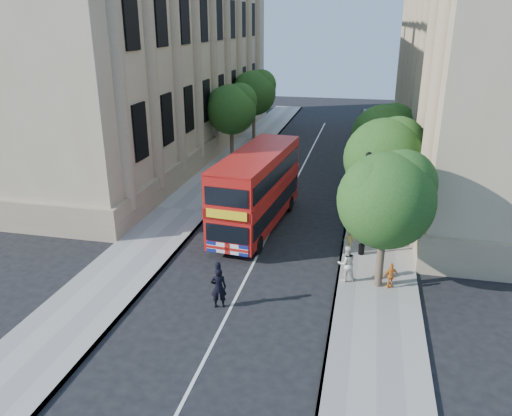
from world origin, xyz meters
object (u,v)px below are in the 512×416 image
Objects in this scene: double_decker_bus at (257,188)px; woman_pedestrian at (347,263)px; police_constable at (219,288)px; lamp_post at (365,209)px; box_van at (247,189)px.

woman_pedestrian is at bearing -40.22° from double_decker_bus.
double_decker_bus reaches higher than woman_pedestrian.
woman_pedestrian reaches higher than police_constable.
double_decker_bus is 5.35× the size of police_constable.
lamp_post is 8.66m from box_van.
double_decker_bus is at bearing 157.19° from lamp_post.
lamp_post reaches higher than police_constable.
box_van is at bearing -72.33° from woman_pedestrian.
double_decker_bus is 2.96m from box_van.
double_decker_bus is 7.58m from woman_pedestrian.
police_constable is (0.33, -8.46, -1.47)m from double_decker_bus.
woman_pedestrian is at bearing -49.33° from box_van.
police_constable is 5.82m from woman_pedestrian.
police_constable is at bearing -132.39° from lamp_post.
woman_pedestrian is (-0.60, -2.86, -1.56)m from lamp_post.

